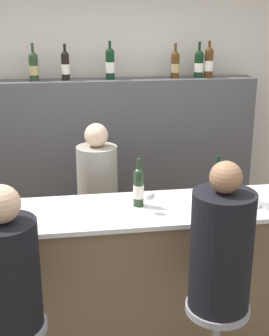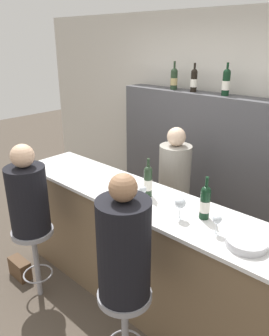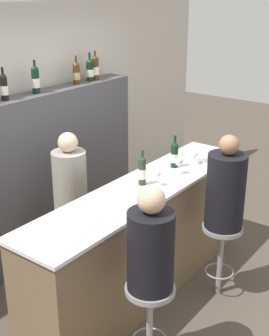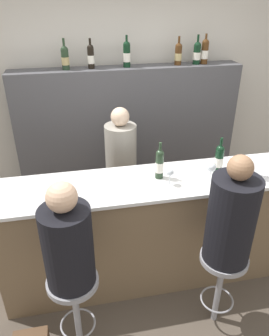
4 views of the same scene
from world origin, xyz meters
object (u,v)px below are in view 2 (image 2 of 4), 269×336
(guest_seated_right, at_px, (124,246))
(wine_bottle_counter_0, at_px, (148,181))
(wine_bottle_backbar_2, at_px, (226,82))
(bar_stool_left, at_px, (34,245))
(wine_bottle_counter_1, at_px, (205,202))
(handbag, at_px, (20,268))
(bar_stool_right, at_px, (125,311))
(wine_bottle_backbar_0, at_px, (174,79))
(wine_glass_1, at_px, (180,204))
(bartender, at_px, (173,202))
(guest_seated_left, at_px, (28,195))
(wine_glass_0, at_px, (143,191))
(wine_bottle_backbar_1, at_px, (194,80))
(wine_glass_2, at_px, (217,220))
(metal_bowl, at_px, (246,243))

(guest_seated_right, bearing_deg, wine_bottle_counter_0, 118.77)
(wine_bottle_backbar_2, distance_m, bar_stool_left, 2.43)
(wine_bottle_counter_1, relative_size, handbag, 1.24)
(bar_stool_left, distance_m, bar_stool_right, 1.14)
(wine_bottle_counter_1, height_order, wine_bottle_backbar_0, wine_bottle_backbar_0)
(bar_stool_left, bearing_deg, wine_glass_1, 23.42)
(bartender, bearing_deg, bar_stool_left, -113.07)
(wine_glass_1, distance_m, guest_seated_left, 1.31)
(wine_glass_0, bearing_deg, wine_bottle_counter_0, 113.19)
(wine_bottle_backbar_1, height_order, guest_seated_right, wine_bottle_backbar_1)
(wine_bottle_counter_1, relative_size, wine_glass_1, 1.95)
(wine_bottle_counter_1, xyz_separation_m, wine_glass_0, (-0.48, -0.13, -0.02))
(bartender, bearing_deg, bar_stool_right, -66.62)
(bar_stool_left, bearing_deg, wine_bottle_counter_1, 26.03)
(wine_bottle_backbar_1, bearing_deg, wine_bottle_counter_0, -71.18)
(wine_glass_2, bearing_deg, wine_bottle_counter_0, 169.76)
(wine_glass_0, distance_m, bar_stool_right, 0.87)
(metal_bowl, xyz_separation_m, guest_seated_left, (-1.70, -0.52, -0.05))
(wine_bottle_counter_1, distance_m, bar_stool_left, 1.61)
(guest_seated_left, xyz_separation_m, guest_seated_right, (1.14, 0.00, 0.03))
(bartender, bearing_deg, wine_bottle_backbar_1, 109.94)
(wine_bottle_backbar_1, bearing_deg, wine_bottle_backbar_0, 180.00)
(wine_bottle_counter_1, bearing_deg, wine_glass_2, -36.89)
(bartender, bearing_deg, wine_glass_2, -41.32)
(wine_glass_0, bearing_deg, guest_seated_right, -59.94)
(wine_bottle_backbar_1, xyz_separation_m, wine_glass_2, (1.13, -1.38, -0.69))
(handbag, bearing_deg, wine_bottle_counter_0, 29.25)
(wine_bottle_backbar_2, relative_size, metal_bowl, 1.27)
(wine_bottle_counter_0, bearing_deg, bar_stool_left, -140.67)
(wine_glass_0, bearing_deg, wine_bottle_backbar_2, 94.16)
(wine_glass_1, bearing_deg, bartender, 127.80)
(bar_stool_right, distance_m, guest_seated_right, 0.53)
(wine_bottle_backbar_1, relative_size, bartender, 0.20)
(wine_bottle_counter_0, bearing_deg, wine_glass_1, -17.25)
(wine_bottle_backbar_1, bearing_deg, wine_bottle_backbar_2, 0.00)
(wine_glass_2, xyz_separation_m, guest_seated_right, (-0.35, -0.52, -0.10))
(wine_bottle_backbar_1, height_order, handbag, wine_bottle_backbar_1)
(guest_seated_right, bearing_deg, bartender, 113.38)
(wine_bottle_counter_1, height_order, bar_stool_right, wine_bottle_counter_1)
(wine_bottle_counter_0, height_order, wine_bottle_backbar_2, wine_bottle_backbar_2)
(wine_bottle_backbar_2, bearing_deg, wine_glass_2, -61.59)
(guest_seated_left, bearing_deg, wine_glass_2, 19.18)
(wine_glass_1, bearing_deg, bar_stool_left, -156.58)
(bar_stool_left, bearing_deg, bartender, 66.93)
(wine_bottle_backbar_2, distance_m, metal_bowl, 1.85)
(wine_glass_2, bearing_deg, wine_bottle_backbar_1, 129.25)
(wine_bottle_counter_1, distance_m, wine_bottle_backbar_0, 1.88)
(metal_bowl, distance_m, bar_stool_right, 0.94)
(bartender, relative_size, handbag, 5.73)
(wine_bottle_counter_0, xyz_separation_m, bartender, (-0.22, 0.68, -0.53))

